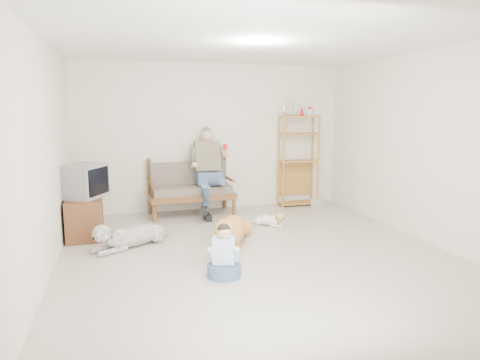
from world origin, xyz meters
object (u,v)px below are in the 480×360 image
object	(u,v)px
etagere	(298,160)
golden_retriever	(230,232)
loveseat	(191,188)
tv_stand	(85,217)

from	to	relation	value
etagere	golden_retriever	size ratio (longest dim) A/B	1.32
etagere	golden_retriever	xyz separation A→B (m)	(-1.91, -2.08, -0.70)
loveseat	tv_stand	xyz separation A→B (m)	(-1.75, -0.92, -0.19)
loveseat	etagere	world-z (taller)	etagere
loveseat	tv_stand	world-z (taller)	loveseat
loveseat	golden_retriever	world-z (taller)	loveseat
tv_stand	golden_retriever	xyz separation A→B (m)	(1.98, -1.02, -0.10)
etagere	loveseat	bearing A→B (deg)	-176.41
etagere	tv_stand	world-z (taller)	etagere
loveseat	golden_retriever	distance (m)	1.98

